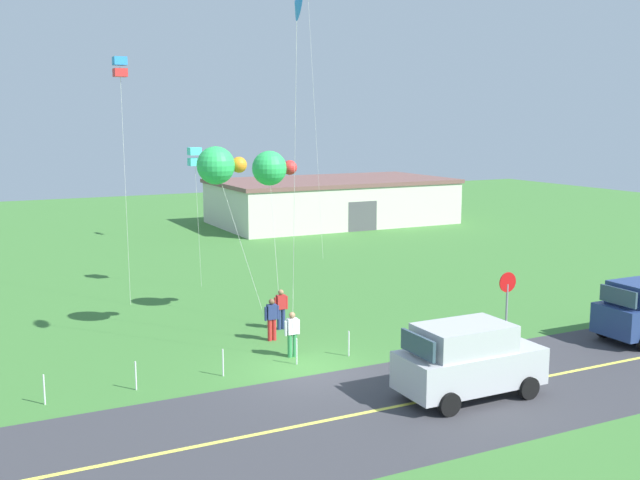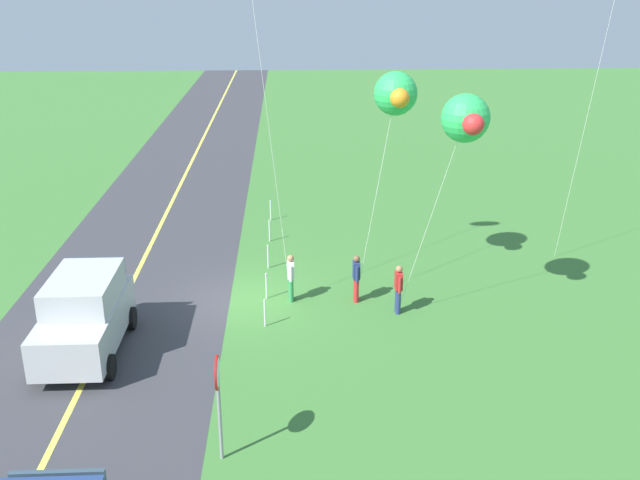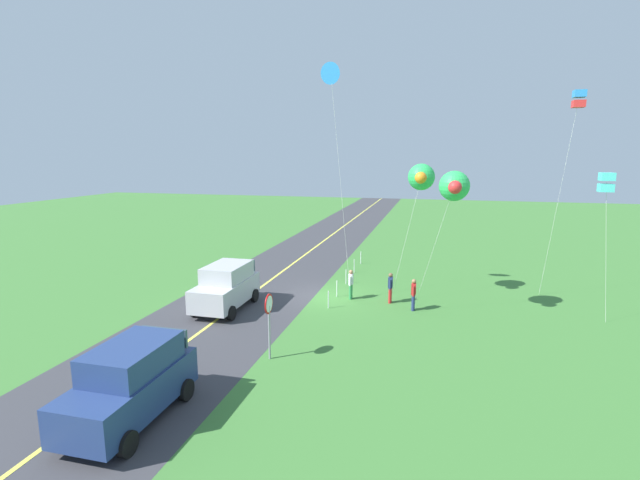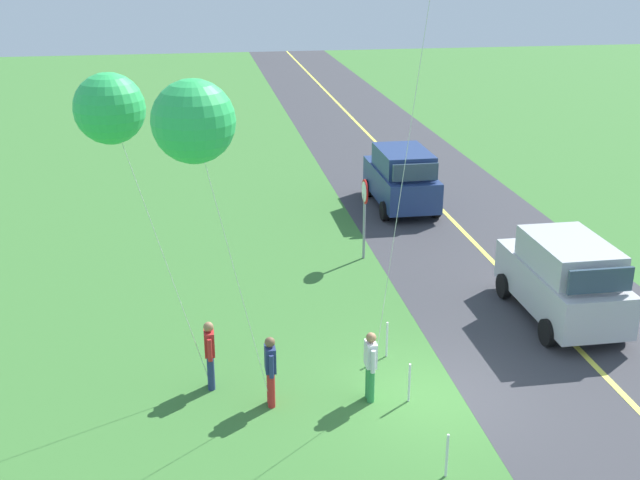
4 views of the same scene
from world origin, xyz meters
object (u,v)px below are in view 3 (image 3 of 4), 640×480
(kite_red_low, at_px, (331,74))
(kite_orange_near, at_px, (606,183))
(person_adult_near, at_px, (351,283))
(person_adult_companion, at_px, (413,293))
(kite_green_far, at_px, (579,100))
(kite_blue_mid, at_px, (454,186))
(car_suv_foreground, at_px, (226,286))
(stop_sign, at_px, (269,313))
(person_child_watcher, at_px, (390,287))
(car_parked_east_near, at_px, (130,382))
(kite_yellow_high, at_px, (421,177))

(kite_red_low, xyz_separation_m, kite_orange_near, (0.57, 12.82, -5.25))
(kite_red_low, relative_size, kite_orange_near, 1.79)
(person_adult_near, relative_size, kite_red_low, 0.13)
(person_adult_companion, xyz_separation_m, kite_orange_near, (-0.80, 8.25, 5.55))
(kite_green_far, bearing_deg, kite_blue_mid, -52.64)
(car_suv_foreground, relative_size, kite_green_far, 0.40)
(stop_sign, relative_size, person_adult_companion, 1.60)
(kite_green_far, bearing_deg, person_child_watcher, -69.50)
(car_parked_east_near, distance_m, kite_orange_near, 20.83)
(kite_blue_mid, bearing_deg, person_adult_near, -105.36)
(car_parked_east_near, relative_size, person_adult_near, 2.75)
(car_suv_foreground, relative_size, kite_blue_mid, 0.64)
(car_suv_foreground, height_order, stop_sign, stop_sign)
(person_adult_companion, bearing_deg, kite_orange_near, 164.11)
(person_adult_near, xyz_separation_m, kite_orange_near, (0.25, 11.60, 5.55))
(kite_yellow_high, height_order, kite_green_far, kite_green_far)
(person_adult_near, height_order, kite_yellow_high, kite_yellow_high)
(car_parked_east_near, bearing_deg, stop_sign, 153.02)
(car_suv_foreground, xyz_separation_m, kite_red_low, (-3.40, 4.57, 10.51))
(stop_sign, bearing_deg, kite_blue_mid, 135.31)
(car_parked_east_near, height_order, kite_green_far, kite_green_far)
(car_suv_foreground, relative_size, kite_yellow_high, 0.61)
(kite_red_low, bearing_deg, car_suv_foreground, -53.31)
(stop_sign, distance_m, person_adult_near, 8.30)
(person_adult_companion, bearing_deg, stop_sign, 33.37)
(person_child_watcher, xyz_separation_m, kite_blue_mid, (1.25, 2.91, 5.36))
(car_parked_east_near, bearing_deg, kite_yellow_high, 152.38)
(kite_green_far, bearing_deg, kite_red_low, -76.78)
(person_adult_companion, bearing_deg, person_adult_near, -38.80)
(person_adult_companion, xyz_separation_m, kite_blue_mid, (0.33, 1.67, 5.36))
(person_adult_companion, relative_size, kite_blue_mid, 0.23)
(car_suv_foreground, bearing_deg, car_parked_east_near, 9.91)
(person_adult_companion, bearing_deg, car_suv_foreground, -8.90)
(kite_green_far, distance_m, kite_orange_near, 5.30)
(person_adult_near, height_order, person_adult_companion, same)
(person_adult_near, bearing_deg, stop_sign, 76.91)
(person_adult_near, bearing_deg, kite_orange_near, 176.94)
(car_suv_foreground, distance_m, stop_sign, 6.55)
(person_adult_companion, relative_size, kite_red_low, 0.13)
(person_adult_companion, height_order, kite_green_far, kite_green_far)
(stop_sign, distance_m, kite_blue_mid, 10.42)
(person_adult_near, bearing_deg, car_suv_foreground, 26.22)
(person_child_watcher, relative_size, kite_orange_near, 0.23)
(person_adult_companion, xyz_separation_m, kite_green_far, (-4.24, 7.67, 9.54))
(stop_sign, xyz_separation_m, kite_red_low, (-8.41, 0.39, 9.86))
(stop_sign, relative_size, kite_blue_mid, 0.37)
(person_child_watcher, distance_m, kite_orange_near, 10.99)
(person_adult_companion, relative_size, kite_orange_near, 0.23)
(person_adult_near, height_order, kite_green_far, kite_green_far)
(car_parked_east_near, xyz_separation_m, kite_green_far, (-16.11, 15.09, 9.25))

